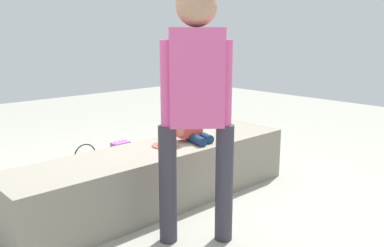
# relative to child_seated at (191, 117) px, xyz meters

# --- Properties ---
(ground_plane) EXTENTS (12.00, 12.00, 0.00)m
(ground_plane) POSITION_rel_child_seated_xyz_m (-0.35, 0.01, -0.69)
(ground_plane) COLOR gray
(concrete_ledge) EXTENTS (2.56, 0.59, 0.48)m
(concrete_ledge) POSITION_rel_child_seated_xyz_m (-0.35, 0.01, -0.45)
(concrete_ledge) COLOR gray
(concrete_ledge) RESTS_ON ground_plane
(child_seated) EXTENTS (0.28, 0.34, 0.48)m
(child_seated) POSITION_rel_child_seated_xyz_m (0.00, 0.00, 0.00)
(child_seated) COLOR navy
(child_seated) RESTS_ON concrete_ledge
(adult_standing) EXTENTS (0.41, 0.38, 1.69)m
(adult_standing) POSITION_rel_child_seated_xyz_m (-0.57, -0.67, 0.33)
(adult_standing) COLOR #35323E
(adult_standing) RESTS_ON ground_plane
(cake_plate) EXTENTS (0.22, 0.22, 0.07)m
(cake_plate) POSITION_rel_child_seated_xyz_m (-0.27, 0.02, -0.19)
(cake_plate) COLOR #E0594C
(cake_plate) RESTS_ON concrete_ledge
(gift_bag) EXTENTS (0.18, 0.11, 0.35)m
(gift_bag) POSITION_rel_child_seated_xyz_m (-0.14, 0.91, -0.53)
(gift_bag) COLOR #B259BF
(gift_bag) RESTS_ON ground_plane
(railing_post) EXTENTS (0.36, 0.36, 1.14)m
(railing_post) POSITION_rel_child_seated_xyz_m (1.16, 1.20, -0.26)
(railing_post) COLOR black
(railing_post) RESTS_ON ground_plane
(water_bottle_near_gift) EXTENTS (0.06, 0.06, 0.23)m
(water_bottle_near_gift) POSITION_rel_child_seated_xyz_m (-1.16, 0.74, -0.58)
(water_bottle_near_gift) COLOR silver
(water_bottle_near_gift) RESTS_ON ground_plane
(water_bottle_far_side) EXTENTS (0.07, 0.07, 0.23)m
(water_bottle_far_side) POSITION_rel_child_seated_xyz_m (-1.30, 1.00, -0.59)
(water_bottle_far_side) COLOR silver
(water_bottle_far_side) RESTS_ON ground_plane
(party_cup_red) EXTENTS (0.08, 0.08, 0.11)m
(party_cup_red) POSITION_rel_child_seated_xyz_m (-0.71, 0.56, -0.63)
(party_cup_red) COLOR red
(party_cup_red) RESTS_ON ground_plane
(cake_box_white) EXTENTS (0.34, 0.33, 0.12)m
(cake_box_white) POSITION_rel_child_seated_xyz_m (-0.82, 1.26, -0.63)
(cake_box_white) COLOR white
(cake_box_white) RESTS_ON ground_plane
(handbag_black_leather) EXTENTS (0.31, 0.13, 0.37)m
(handbag_black_leather) POSITION_rel_child_seated_xyz_m (-0.55, 0.90, -0.55)
(handbag_black_leather) COLOR black
(handbag_black_leather) RESTS_ON ground_plane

